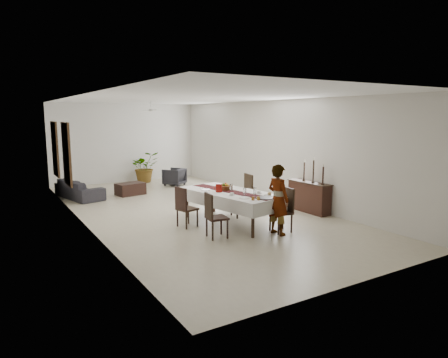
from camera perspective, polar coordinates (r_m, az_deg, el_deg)
floor at (r=11.65m, az=-4.65°, el=-4.45°), size 6.00×12.00×0.00m
ceiling at (r=11.34m, az=-4.86°, el=11.47°), size 6.00×12.00×0.02m
wall_back at (r=16.95m, az=-13.89°, el=5.01°), size 6.00×0.02×3.20m
wall_front at (r=6.63m, az=19.13°, el=-1.11°), size 6.00×0.02×3.20m
wall_left at (r=10.41m, az=-19.70°, el=2.38°), size 0.02×12.00×3.20m
wall_right at (r=13.00m, az=7.19°, el=4.06°), size 0.02×12.00×3.20m
dining_table_top at (r=10.06m, az=1.03°, el=-2.02°), size 1.53×2.74×0.05m
table_leg_fl at (r=8.98m, az=4.15°, el=-6.06°), size 0.09×0.09×0.75m
table_leg_fr at (r=9.66m, az=8.08°, el=-5.04°), size 0.09×0.09×0.75m
table_leg_bl at (r=10.78m, az=-5.30°, el=-3.51°), size 0.09×0.09×0.75m
table_leg_br at (r=11.35m, az=-1.45°, el=-2.83°), size 0.09×0.09×0.75m
tablecloth_top at (r=10.06m, az=1.03°, el=-1.84°), size 1.76×2.97×0.01m
tablecloth_drape_left at (r=9.68m, az=-1.72°, el=-3.22°), size 0.52×2.74×0.32m
tablecloth_drape_right at (r=10.52m, az=3.54°, el=-2.24°), size 0.52×2.74×0.32m
tablecloth_drape_near at (r=9.15m, az=6.95°, el=-4.01°), size 1.25×0.24×0.32m
tablecloth_drape_far at (r=11.12m, az=-3.83°, el=-1.62°), size 1.25×0.24×0.32m
table_runner at (r=10.06m, az=1.03°, el=-1.79°), size 0.87×2.72×0.00m
red_pitcher at (r=9.98m, az=-0.74°, el=-1.26°), size 0.19×0.19×0.22m
pitcher_handle at (r=9.92m, az=-1.14°, el=-1.32°), size 0.13×0.04×0.13m
wine_glass_near at (r=9.64m, az=4.43°, el=-1.75°), size 0.08×0.08×0.18m
wine_glass_mid at (r=9.55m, az=2.97°, el=-1.84°), size 0.08×0.08×0.18m
wine_glass_far at (r=10.11m, az=1.04°, el=-1.21°), size 0.08×0.08×0.18m
teacup_right at (r=9.82m, az=4.98°, el=-1.90°), size 0.10×0.10×0.06m
saucer_right at (r=9.83m, az=4.98°, el=-2.05°), size 0.16×0.16×0.01m
teacup_left at (r=9.56m, az=1.14°, el=-2.17°), size 0.10×0.10×0.06m
saucer_left at (r=9.57m, az=1.14°, el=-2.32°), size 0.16×0.16×0.01m
plate_near_right at (r=9.64m, az=6.51°, el=-2.29°), size 0.26×0.26×0.02m
bread_near_right at (r=9.63m, az=6.51°, el=-2.11°), size 0.10×0.10×0.10m
plate_near_left at (r=9.26m, az=2.96°, el=-2.70°), size 0.26×0.26×0.02m
plate_far_left at (r=10.27m, az=-2.64°, el=-1.54°), size 0.26×0.26×0.02m
serving_tray at (r=9.27m, az=5.79°, el=-2.71°), size 0.39×0.39×0.02m
jam_jar_a at (r=9.08m, az=4.93°, el=-2.76°), size 0.07×0.07×0.08m
jam_jar_b at (r=9.04m, az=4.17°, el=-2.80°), size 0.07×0.07×0.08m
fruit_basket at (r=10.28m, az=0.23°, el=-1.26°), size 0.32×0.32×0.11m
fruit_red at (r=10.30m, az=0.28°, el=-0.78°), size 0.10×0.10×0.10m
fruit_green at (r=10.26m, az=-0.07°, el=-0.82°), size 0.09×0.09×0.09m
fruit_yellow at (r=10.22m, az=0.43°, el=-0.85°), size 0.09×0.09×0.09m
chair_right_near_seat at (r=9.49m, az=8.14°, el=-4.78°), size 0.48×0.48×0.05m
chair_right_near_leg_fl at (r=9.50m, az=9.62°, el=-6.31°), size 0.05×0.05×0.43m
chair_right_near_leg_fr at (r=9.79m, az=8.41°, el=-5.83°), size 0.05×0.05×0.43m
chair_right_near_leg_bl at (r=9.31m, az=7.79°, el=-6.59°), size 0.05×0.05×0.43m
chair_right_near_leg_br at (r=9.60m, az=6.61°, el=-6.09°), size 0.05×0.05×0.43m
chair_right_near_back at (r=9.53m, az=9.18°, el=-2.90°), size 0.08×0.44×0.56m
chair_right_far_seat at (r=10.83m, az=2.45°, el=-2.71°), size 0.56×0.56×0.06m
chair_right_far_leg_fl at (r=10.79m, az=3.85°, el=-4.22°), size 0.06×0.06×0.48m
chair_right_far_leg_fr at (r=11.14m, az=2.94°, el=-3.79°), size 0.06×0.06×0.48m
chair_right_far_leg_bl at (r=10.63m, az=1.92°, el=-4.42°), size 0.06×0.06×0.48m
chair_right_far_leg_br at (r=10.98m, az=1.06°, el=-3.97°), size 0.06×0.06×0.48m
chair_right_far_back at (r=10.86m, az=3.52°, el=-0.91°), size 0.12×0.49×0.62m
chair_left_near_seat at (r=8.95m, az=-1.01°, el=-5.57°), size 0.49×0.49×0.05m
chair_left_near_leg_fl at (r=9.11m, az=-2.48°, el=-6.88°), size 0.05×0.05×0.43m
chair_left_near_leg_fr at (r=8.79m, az=-1.64°, el=-7.47°), size 0.05×0.05×0.43m
chair_left_near_leg_bl at (r=9.23m, az=-0.41°, el=-6.65°), size 0.05×0.05×0.43m
chair_left_near_leg_br at (r=8.92m, az=0.50°, el=-7.21°), size 0.05×0.05×0.43m
chair_left_near_back at (r=8.80m, az=-2.21°, el=-3.83°), size 0.10×0.44×0.55m
chair_left_far_seat at (r=9.87m, az=-5.27°, el=-4.29°), size 0.51×0.51×0.05m
chair_left_far_leg_fl at (r=9.95m, az=-6.67°, el=-5.59°), size 0.05×0.05×0.42m
chair_left_far_leg_fr at (r=9.69m, az=-5.40°, el=-5.97°), size 0.05×0.05×0.42m
chair_left_far_leg_bl at (r=10.16m, az=-5.11°, el=-5.26°), size 0.05×0.05×0.42m
chair_left_far_leg_br at (r=9.90m, az=-3.83°, el=-5.62°), size 0.05×0.05×0.42m
chair_left_far_back at (r=9.69m, az=-6.19°, el=-2.79°), size 0.13×0.42×0.54m
woman at (r=9.20m, az=7.74°, el=-2.94°), size 0.46×0.64×1.63m
sideboard_body at (r=11.60m, az=12.05°, el=-2.58°), size 0.37×1.39×0.83m
sideboard_top at (r=11.53m, az=12.12°, el=-0.48°), size 0.41×1.44×0.03m
candlestick_near_base at (r=11.16m, az=13.91°, el=-0.71°), size 0.09×0.09×0.03m
candlestick_near_shaft at (r=11.13m, az=13.96°, el=0.54°), size 0.05×0.05×0.46m
candlestick_near_candle at (r=11.09m, az=14.01°, el=1.91°), size 0.03×0.03×0.07m
candlestick_mid_base at (r=11.42m, az=12.60°, el=-0.44°), size 0.09×0.09×0.03m
candlestick_mid_shaft at (r=11.38m, az=12.65°, el=1.12°), size 0.05×0.05×0.60m
candlestick_mid_candle at (r=11.34m, az=12.71°, el=2.81°), size 0.03×0.03×0.07m
candlestick_far_base at (r=11.69m, az=11.35°, el=-0.19°), size 0.09×0.09×0.03m
candlestick_far_shaft at (r=11.65m, az=11.39°, el=1.11°), size 0.05×0.05×0.51m
candlestick_far_candle at (r=11.61m, az=11.43°, el=2.54°), size 0.03×0.03×0.07m
sofa at (r=14.10m, az=-19.95°, el=-1.33°), size 1.28×2.23×0.61m
armchair at (r=15.77m, az=-7.10°, el=0.31°), size 1.02×1.03×0.68m
coffee_table at (r=14.19m, az=-13.23°, el=-1.39°), size 1.02×0.77×0.41m
potted_plant at (r=16.71m, az=-11.23°, el=1.70°), size 1.17×1.03×1.26m
mirror_frame_near at (r=12.57m, az=-21.57°, el=3.33°), size 0.06×1.05×1.85m
mirror_glass_near at (r=12.57m, az=-21.42°, el=3.34°), size 0.01×0.90×1.70m
mirror_frame_far at (r=14.63m, az=-22.99°, el=3.96°), size 0.06×1.05×1.85m
mirror_glass_far at (r=14.64m, az=-22.86°, el=3.97°), size 0.01×0.90×1.70m
fan_rod at (r=14.09m, az=-10.39°, el=10.47°), size 0.04×0.04×0.20m
fan_hub at (r=14.08m, az=-10.36°, el=9.65°), size 0.16×0.16×0.08m
fan_blade_n at (r=14.41m, az=-10.87°, el=9.62°), size 0.10×0.55×0.01m
fan_blade_s at (r=13.76m, az=-9.83°, el=9.69°), size 0.10×0.55×0.01m
fan_blade_e at (r=14.21m, az=-9.03°, el=9.68°), size 0.55×0.10×0.01m
fan_blade_w at (r=13.96m, az=-11.72°, el=9.62°), size 0.55×0.10×0.01m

